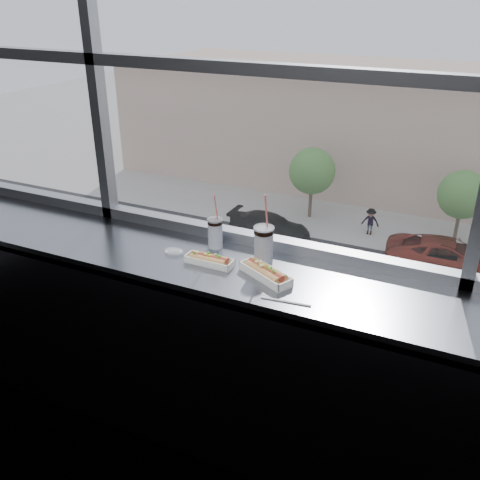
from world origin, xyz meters
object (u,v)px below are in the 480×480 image
at_px(car_far_a, 270,222).
at_px(car_near_c, 380,328).
at_px(loose_straw, 286,301).
at_px(tree_left, 312,171).
at_px(hotdog_tray_left, 209,260).
at_px(car_near_b, 229,291).
at_px(car_far_b, 449,251).
at_px(tree_center, 463,195).
at_px(soda_cup_right, 264,244).
at_px(soda_cup_left, 215,232).
at_px(hotdog_tray_right, 266,272).
at_px(pedestrian_a, 371,219).
at_px(wrapper, 174,251).

relative_size(car_far_a, car_near_c, 0.92).
height_order(loose_straw, tree_left, loose_straw).
height_order(hotdog_tray_left, car_near_b, hotdog_tray_left).
bearing_deg(loose_straw, car_far_b, 83.82).
bearing_deg(tree_center, loose_straw, -90.15).
height_order(soda_cup_right, tree_center, soda_cup_right).
relative_size(car_near_c, tree_center, 1.42).
distance_m(hotdog_tray_left, tree_left, 30.83).
height_order(loose_straw, tree_center, loose_straw).
distance_m(soda_cup_left, soda_cup_right, 0.31).
xyz_separation_m(car_near_c, tree_center, (1.85, 12.00, 1.83)).
xyz_separation_m(car_far_b, tree_center, (0.07, 4.00, 1.70)).
height_order(hotdog_tray_right, car_far_a, hotdog_tray_right).
height_order(soda_cup_right, car_far_b, soda_cup_right).
xyz_separation_m(car_near_b, pedestrian_a, (3.88, 10.92, -0.02)).
distance_m(soda_cup_left, tree_left, 30.66).
distance_m(car_near_b, pedestrian_a, 11.59).
bearing_deg(car_far_b, hotdog_tray_right, 174.13).
bearing_deg(hotdog_tray_left, car_near_c, 94.95).
bearing_deg(pedestrian_a, car_far_a, -150.67).
distance_m(wrapper, car_near_c, 19.70).
relative_size(hotdog_tray_left, hotdog_tray_right, 0.83).
relative_size(soda_cup_left, car_near_c, 0.05).
height_order(car_near_b, pedestrian_a, car_near_b).
distance_m(hotdog_tray_left, hotdog_tray_right, 0.30).
bearing_deg(soda_cup_left, pedestrian_a, 98.54).
bearing_deg(tree_center, tree_left, 180.00).
bearing_deg(car_far_a, tree_left, -15.14).
relative_size(wrapper, car_near_b, 0.02).
xyz_separation_m(hotdog_tray_right, car_far_a, (-9.62, 24.31, -11.14)).
distance_m(car_near_b, car_near_c, 6.69).
xyz_separation_m(soda_cup_right, car_near_c, (-1.54, 16.19, -11.14)).
distance_m(car_near_c, tree_left, 13.97).
relative_size(soda_cup_right, car_far_a, 0.07).
bearing_deg(car_near_c, car_far_b, -9.41).
bearing_deg(wrapper, car_far_b, 88.36).
height_order(hotdog_tray_left, pedestrian_a, hotdog_tray_left).
xyz_separation_m(car_near_c, car_far_b, (1.78, 8.00, 0.13)).
xyz_separation_m(loose_straw, pedestrian_a, (-4.59, 27.40, -11.09)).
relative_size(loose_straw, car_near_b, 0.04).
xyz_separation_m(hotdog_tray_left, car_near_c, (-1.31, 16.31, -11.05)).
height_order(hotdog_tray_left, hotdog_tray_right, hotdog_tray_right).
xyz_separation_m(soda_cup_left, wrapper, (-0.16, -0.16, -0.08)).
bearing_deg(hotdog_tray_right, loose_straw, -17.28).
distance_m(loose_straw, car_far_a, 28.61).
xyz_separation_m(car_near_b, car_far_b, (8.47, 8.00, 0.17)).
distance_m(hotdog_tray_left, soda_cup_right, 0.28).
height_order(wrapper, car_near_b, wrapper).
bearing_deg(hotdog_tray_right, pedestrian_a, 126.63).
distance_m(hotdog_tray_right, loose_straw, 0.23).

